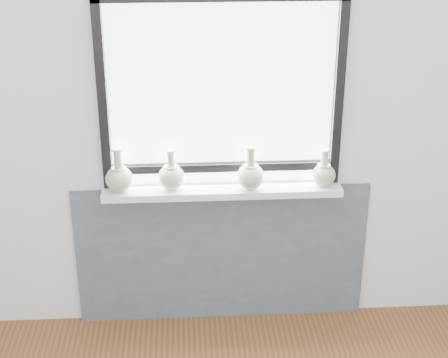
{
  "coord_description": "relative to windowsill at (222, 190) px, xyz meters",
  "views": [
    {
      "loc": [
        -0.2,
        -1.72,
        2.49
      ],
      "look_at": [
        0.0,
        1.55,
        1.02
      ],
      "focal_mm": 55.0,
      "sensor_mm": 36.0,
      "label": 1
    }
  ],
  "objects": [
    {
      "name": "apron_panel",
      "position": [
        0.0,
        0.07,
        -0.45
      ],
      "size": [
        1.7,
        0.03,
        0.86
      ],
      "primitive_type": "cube",
      "color": "#4E5869",
      "rests_on": "ground"
    },
    {
      "name": "vase_c",
      "position": [
        0.15,
        -0.02,
        0.1
      ],
      "size": [
        0.15,
        0.15,
        0.24
      ],
      "rotation": [
        0.0,
        0.0,
        -0.29
      ],
      "color": "#A8BD91",
      "rests_on": "windowsill"
    },
    {
      "name": "window",
      "position": [
        0.0,
        0.06,
        0.56
      ],
      "size": [
        1.3,
        0.06,
        1.05
      ],
      "color": "black",
      "rests_on": "windowsill"
    },
    {
      "name": "windowsill",
      "position": [
        0.0,
        0.0,
        0.0
      ],
      "size": [
        1.32,
        0.18,
        0.04
      ],
      "primitive_type": "cube",
      "color": "silver",
      "rests_on": "apron_panel"
    },
    {
      "name": "back_wall",
      "position": [
        0.0,
        0.1,
        0.42
      ],
      "size": [
        3.6,
        0.02,
        2.6
      ],
      "primitive_type": "cube",
      "color": "silver",
      "rests_on": "ground"
    },
    {
      "name": "vase_b",
      "position": [
        -0.28,
        -0.0,
        0.1
      ],
      "size": [
        0.15,
        0.15,
        0.23
      ],
      "rotation": [
        0.0,
        0.0,
        -0.07
      ],
      "color": "#A8BD91",
      "rests_on": "windowsill"
    },
    {
      "name": "vase_a",
      "position": [
        -0.56,
        -0.01,
        0.1
      ],
      "size": [
        0.15,
        0.15,
        0.25
      ],
      "rotation": [
        0.0,
        0.0,
        -0.14
      ],
      "color": "#A8BD91",
      "rests_on": "windowsill"
    },
    {
      "name": "vase_d",
      "position": [
        0.56,
        -0.01,
        0.09
      ],
      "size": [
        0.13,
        0.13,
        0.21
      ],
      "rotation": [
        0.0,
        0.0,
        0.19
      ],
      "color": "#A8BD91",
      "rests_on": "windowsill"
    }
  ]
}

